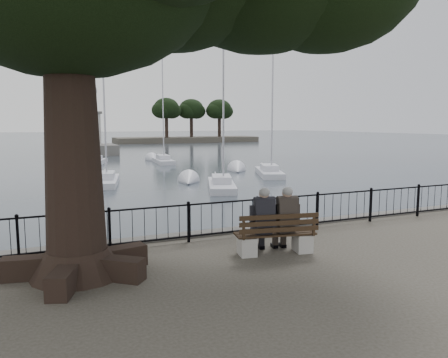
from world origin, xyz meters
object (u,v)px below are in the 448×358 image
person_right (285,222)px  lion_monument (91,137)px  person_left (262,223)px  bench (276,239)px

person_right → lion_monument: 49.18m
lion_monument → person_left: bearing=-92.0°
person_left → bench: bearing=-30.2°
bench → lion_monument: (1.44, 49.22, 0.92)m
bench → person_right: (0.27, 0.06, 0.38)m
person_right → lion_monument: lion_monument is taller
person_left → lion_monument: size_ratio=0.18×
person_right → lion_monument: size_ratio=0.18×
person_right → lion_monument: (1.18, 49.16, 0.54)m
person_right → lion_monument: bearing=88.6°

